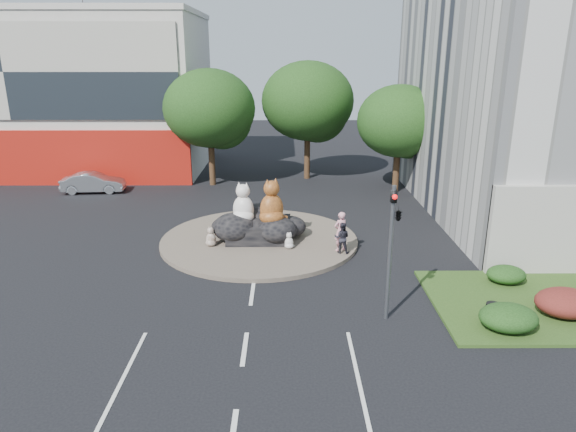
# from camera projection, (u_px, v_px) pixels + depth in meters

# --- Properties ---
(ground) EXTENTS (120.00, 120.00, 0.00)m
(ground) POSITION_uv_depth(u_px,v_px,m) (245.00, 349.00, 16.77)
(ground) COLOR black
(ground) RESTS_ON ground
(roundabout_island) EXTENTS (10.00, 10.00, 0.20)m
(roundabout_island) POSITION_uv_depth(u_px,v_px,m) (259.00, 240.00, 26.27)
(roundabout_island) COLOR brown
(roundabout_island) RESTS_ON ground
(rock_plinth) EXTENTS (3.20, 2.60, 0.90)m
(rock_plinth) POSITION_uv_depth(u_px,v_px,m) (259.00, 230.00, 26.10)
(rock_plinth) COLOR black
(rock_plinth) RESTS_ON roundabout_island
(shophouse_block) EXTENTS (25.20, 12.30, 17.40)m
(shophouse_block) POSITION_uv_depth(u_px,v_px,m) (46.00, 93.00, 41.41)
(shophouse_block) COLOR beige
(shophouse_block) RESTS_ON ground
(grass_verge) EXTENTS (10.00, 6.00, 0.12)m
(grass_verge) POSITION_uv_depth(u_px,v_px,m) (563.00, 304.00, 19.67)
(grass_verge) COLOR #244416
(grass_verge) RESTS_ON ground
(tree_left) EXTENTS (6.46, 6.46, 8.27)m
(tree_left) POSITION_uv_depth(u_px,v_px,m) (211.00, 112.00, 36.18)
(tree_left) COLOR #382314
(tree_left) RESTS_ON ground
(tree_mid) EXTENTS (6.84, 6.84, 8.76)m
(tree_mid) POSITION_uv_depth(u_px,v_px,m) (309.00, 105.00, 38.03)
(tree_mid) COLOR #382314
(tree_mid) RESTS_ON ground
(tree_right) EXTENTS (5.70, 5.70, 7.30)m
(tree_right) POSITION_uv_depth(u_px,v_px,m) (400.00, 125.00, 34.53)
(tree_right) COLOR #382314
(tree_right) RESTS_ON ground
(hedge_near_green) EXTENTS (2.00, 1.60, 0.90)m
(hedge_near_green) POSITION_uv_depth(u_px,v_px,m) (508.00, 318.00, 17.59)
(hedge_near_green) COLOR #183310
(hedge_near_green) RESTS_ON grass_verge
(hedge_red) EXTENTS (2.20, 1.76, 0.99)m
(hedge_red) POSITION_uv_depth(u_px,v_px,m) (566.00, 303.00, 18.54)
(hedge_red) COLOR #511D15
(hedge_red) RESTS_ON grass_verge
(hedge_back_green) EXTENTS (1.60, 1.28, 0.72)m
(hedge_back_green) POSITION_uv_depth(u_px,v_px,m) (506.00, 274.00, 21.25)
(hedge_back_green) COLOR #183310
(hedge_back_green) RESTS_ON grass_verge
(traffic_light) EXTENTS (0.44, 1.24, 5.00)m
(traffic_light) POSITION_uv_depth(u_px,v_px,m) (395.00, 224.00, 17.60)
(traffic_light) COLOR #595B60
(traffic_light) RESTS_ON ground
(street_lamp) EXTENTS (2.34, 0.22, 8.06)m
(street_lamp) POSITION_uv_depth(u_px,v_px,m) (540.00, 162.00, 23.07)
(street_lamp) COLOR #595B60
(street_lamp) RESTS_ON ground
(cat_white) EXTENTS (1.52, 1.42, 2.06)m
(cat_white) POSITION_uv_depth(u_px,v_px,m) (243.00, 202.00, 25.57)
(cat_white) COLOR silver
(cat_white) RESTS_ON rock_plinth
(cat_tabby) EXTENTS (1.80, 1.73, 2.31)m
(cat_tabby) POSITION_uv_depth(u_px,v_px,m) (272.00, 201.00, 25.30)
(cat_tabby) COLOR #C85E29
(cat_tabby) RESTS_ON rock_plinth
(kitten_calico) EXTENTS (0.77, 0.75, 0.98)m
(kitten_calico) POSITION_uv_depth(u_px,v_px,m) (211.00, 236.00, 25.09)
(kitten_calico) COLOR silver
(kitten_calico) RESTS_ON roundabout_island
(kitten_white) EXTENTS (0.62, 0.59, 0.83)m
(kitten_white) POSITION_uv_depth(u_px,v_px,m) (289.00, 240.00, 24.78)
(kitten_white) COLOR beige
(kitten_white) RESTS_ON roundabout_island
(pedestrian_pink) EXTENTS (0.83, 0.73, 1.93)m
(pedestrian_pink) POSITION_uv_depth(u_px,v_px,m) (341.00, 231.00, 24.32)
(pedestrian_pink) COLOR pink
(pedestrian_pink) RESTS_ON roundabout_island
(pedestrian_dark) EXTENTS (0.84, 0.71, 1.50)m
(pedestrian_dark) POSITION_uv_depth(u_px,v_px,m) (342.00, 238.00, 24.09)
(pedestrian_dark) COLOR #222129
(pedestrian_dark) RESTS_ON roundabout_island
(parked_car) EXTENTS (4.33, 1.82, 1.39)m
(parked_car) POSITION_uv_depth(u_px,v_px,m) (93.00, 183.00, 35.40)
(parked_car) COLOR #AEB2B6
(parked_car) RESTS_ON ground
(litter_bin) EXTENTS (0.58, 0.58, 0.65)m
(litter_bin) POSITION_uv_depth(u_px,v_px,m) (493.00, 312.00, 18.22)
(litter_bin) COLOR black
(litter_bin) RESTS_ON grass_verge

